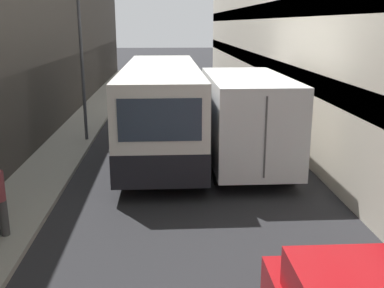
# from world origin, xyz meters

# --- Properties ---
(ground_plane) EXTENTS (150.00, 150.00, 0.00)m
(ground_plane) POSITION_xyz_m (0.00, 15.00, 0.00)
(ground_plane) COLOR #232326
(sidewalk_left) EXTENTS (1.77, 60.00, 0.13)m
(sidewalk_left) POSITION_xyz_m (-4.31, 15.00, 0.06)
(sidewalk_left) COLOR gray
(sidewalk_left) RESTS_ON ground_plane
(bus) EXTENTS (2.56, 10.21, 3.09)m
(bus) POSITION_xyz_m (-0.70, 16.90, 1.64)
(bus) COLOR silver
(bus) RESTS_ON ground_plane
(box_truck) EXTENTS (2.37, 7.72, 2.94)m
(box_truck) POSITION_xyz_m (1.98, 15.64, 1.58)
(box_truck) COLOR silver
(box_truck) RESTS_ON ground_plane
(street_lamp) EXTENTS (0.36, 0.80, 6.51)m
(street_lamp) POSITION_xyz_m (-3.67, 18.28, 4.67)
(street_lamp) COLOR #38383D
(street_lamp) RESTS_ON sidewalk_left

